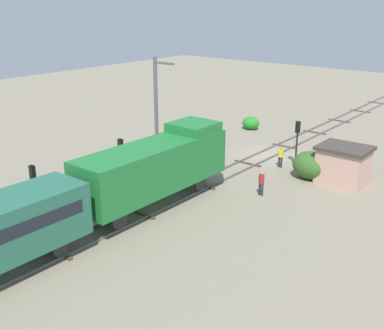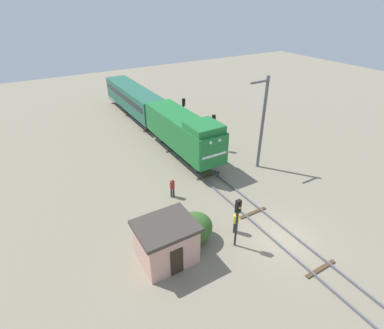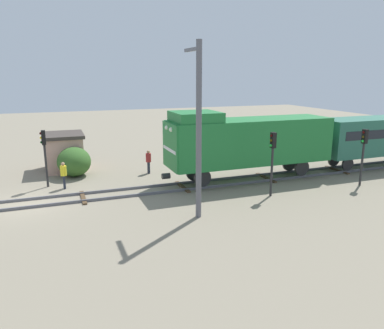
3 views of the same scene
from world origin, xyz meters
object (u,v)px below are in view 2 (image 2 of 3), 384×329
object	(u,v)px
passenger_car_leading	(134,97)
traffic_signal_mid	(214,126)
worker_by_signal	(172,186)
worker_near_track	(236,221)
locomotive	(183,131)
relay_hut	(166,242)
catenary_mast	(262,122)
traffic_signal_far	(184,108)
traffic_signal_near	(238,215)

from	to	relation	value
passenger_car_leading	traffic_signal_mid	bearing A→B (deg)	-75.92
passenger_car_leading	worker_by_signal	xyz separation A→B (m)	(-4.20, -19.00, -1.53)
worker_near_track	passenger_car_leading	bearing A→B (deg)	-13.36
locomotive	relay_hut	world-z (taller)	locomotive
catenary_mast	worker_near_track	bearing A→B (deg)	-140.21
traffic_signal_mid	worker_by_signal	size ratio (longest dim) A/B	2.23
traffic_signal_mid	traffic_signal_far	xyz separation A→B (m)	(0.20, 6.55, -0.08)
worker_by_signal	relay_hut	distance (m)	6.53
traffic_signal_mid	relay_hut	size ratio (longest dim) A/B	1.08
locomotive	traffic_signal_mid	bearing A→B (deg)	-3.69
passenger_car_leading	traffic_signal_mid	world-z (taller)	passenger_car_leading
traffic_signal_mid	traffic_signal_far	bearing A→B (deg)	88.25
traffic_signal_mid	relay_hut	world-z (taller)	traffic_signal_mid
traffic_signal_far	worker_by_signal	xyz separation A→B (m)	(-7.80, -11.99, -1.56)
locomotive	traffic_signal_far	world-z (taller)	locomotive
traffic_signal_far	catenary_mast	size ratio (longest dim) A/B	0.43
worker_near_track	relay_hut	distance (m)	5.12
relay_hut	locomotive	bearing A→B (deg)	56.40
traffic_signal_far	relay_hut	bearing A→B (deg)	-122.22
traffic_signal_mid	traffic_signal_far	size ratio (longest dim) A/B	1.03
traffic_signal_mid	relay_hut	xyz separation A→B (m)	(-10.90, -11.07, -1.25)
worker_near_track	traffic_signal_far	bearing A→B (deg)	-26.41
worker_by_signal	traffic_signal_near	bearing A→B (deg)	-138.39
worker_near_track	catenary_mast	bearing A→B (deg)	-58.05
catenary_mast	traffic_signal_far	bearing A→B (deg)	96.52
catenary_mast	passenger_car_leading	bearing A→B (deg)	104.76
traffic_signal_mid	relay_hut	bearing A→B (deg)	-134.56
locomotive	worker_near_track	world-z (taller)	locomotive
passenger_car_leading	worker_by_signal	world-z (taller)	passenger_car_leading
traffic_signal_mid	catenary_mast	world-z (taller)	catenary_mast
worker_by_signal	relay_hut	bearing A→B (deg)	-177.06
traffic_signal_mid	worker_by_signal	bearing A→B (deg)	-144.39
traffic_signal_near	traffic_signal_mid	xyz separation A→B (m)	(6.60, 12.31, 0.10)
locomotive	relay_hut	size ratio (longest dim) A/B	3.31
traffic_signal_near	catenary_mast	size ratio (longest dim) A/B	0.42
passenger_car_leading	relay_hut	bearing A→B (deg)	-106.94
passenger_car_leading	traffic_signal_mid	size ratio (longest dim) A/B	3.70
locomotive	traffic_signal_near	distance (m)	12.94
traffic_signal_mid	traffic_signal_far	world-z (taller)	traffic_signal_mid
catenary_mast	relay_hut	size ratio (longest dim) A/B	2.44
traffic_signal_far	locomotive	bearing A→B (deg)	-119.64
locomotive	worker_by_signal	world-z (taller)	locomotive
traffic_signal_near	catenary_mast	xyz separation A→B (m)	(8.14, 7.11, 1.98)
traffic_signal_far	worker_by_signal	bearing A→B (deg)	-123.05
locomotive	traffic_signal_near	xyz separation A→B (m)	(-3.20, -12.53, -0.23)
traffic_signal_near	catenary_mast	world-z (taller)	catenary_mast
catenary_mast	traffic_signal_mid	bearing A→B (deg)	106.51
traffic_signal_far	worker_by_signal	distance (m)	14.39
locomotive	worker_near_track	bearing A→B (deg)	-101.75
locomotive	traffic_signal_mid	size ratio (longest dim) A/B	3.07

